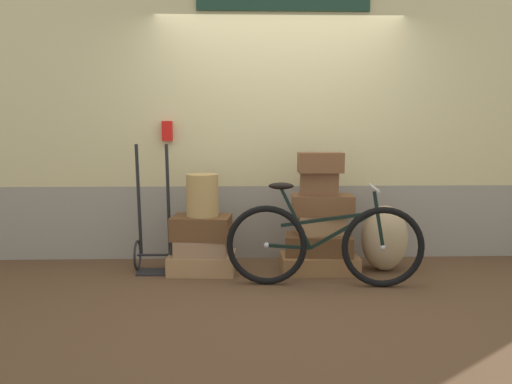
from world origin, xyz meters
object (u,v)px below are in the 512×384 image
Objects in this scene: suitcase_3 at (319,264)px; suitcase_7 at (319,183)px; suitcase_1 at (202,246)px; suitcase_4 at (319,245)px; luggage_trolley at (154,241)px; burlap_sack at (384,238)px; suitcase_5 at (321,224)px; suitcase_0 at (202,263)px; suitcase_8 at (320,162)px; bicycle at (324,244)px; suitcase_2 at (201,227)px; suitcase_6 at (323,205)px; wicker_basket at (202,195)px.

suitcase_7 is at bearing 98.19° from suitcase_3.
suitcase_4 is (1.12, -0.01, 0.01)m from suitcase_1.
burlap_sack is (2.23, -0.07, 0.03)m from luggage_trolley.
suitcase_1 is 0.76× the size of burlap_sack.
suitcase_0 is at bearing 176.07° from suitcase_5.
suitcase_3 is at bearing -175.79° from burlap_sack.
suitcase_8 is 1.77m from luggage_trolley.
bicycle is at bearing -100.19° from suitcase_5.
suitcase_7 is (1.12, 0.03, 0.41)m from suitcase_2.
suitcase_7 is 0.66m from bicycle.
suitcase_5 reaches higher than suitcase_4.
suitcase_5 is at bearing 5.51° from suitcase_1.
suitcase_8 is 0.98m from burlap_sack.
suitcase_6 reaches higher than suitcase_5.
suitcase_7 is (-0.03, 0.01, 0.40)m from suitcase_5.
suitcase_7 is at bearing 87.35° from bicycle.
suitcase_2 is 0.31m from wicker_basket.
suitcase_1 is 0.49m from wicker_basket.
wicker_basket is at bearing 16.47° from suitcase_1.
suitcase_2 is 1.20× the size of suitcase_5.
suitcase_3 is 2.05× the size of suitcase_7.
luggage_trolley reaches higher than suitcase_7.
bicycle is at bearing -94.05° from suitcase_6.
suitcase_2 is 1.28m from suitcase_8.
burlap_sack is (0.64, 0.04, -0.74)m from suitcase_8.
burlap_sack is (0.65, -0.01, -0.54)m from suitcase_7.
suitcase_3 is 0.97m from suitcase_8.
wicker_basket reaches higher than bicycle.
suitcase_2 is at bearing -90.37° from suitcase_0.
suitcase_2 reaches higher than suitcase_0.
bicycle is (-0.02, -0.42, 0.11)m from suitcase_4.
suitcase_5 is at bearing 62.30° from suitcase_8.
suitcase_5 is 0.19m from suitcase_6.
suitcase_0 is 1.39× the size of suitcase_5.
suitcase_8 is (-0.02, -0.04, 0.60)m from suitcase_5.
suitcase_0 is at bearing 123.97° from wicker_basket.
burlap_sack is (1.76, 0.00, 0.23)m from suitcase_0.
suitcase_7 is (1.12, 0.01, 0.77)m from suitcase_0.
suitcase_6 is 0.69m from burlap_sack.
suitcase_4 is at bearing 105.25° from suitcase_8.
suitcase_3 is (1.13, -0.02, -0.36)m from suitcase_2.
burlap_sack is (0.61, 0.00, -0.33)m from suitcase_6.
suitcase_0 is 0.51m from luggage_trolley.
suitcase_1 is at bearing -174.24° from suitcase_7.
wicker_basket is (0.01, -0.02, 0.66)m from suitcase_0.
suitcase_3 is at bearing -4.30° from luggage_trolley.
suitcase_7 is 0.90× the size of wicker_basket.
wicker_basket is at bearing -179.34° from burlap_sack.
suitcase_0 is at bearing -179.88° from burlap_sack.
suitcase_4 is at bearing 1.62° from suitcase_0.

